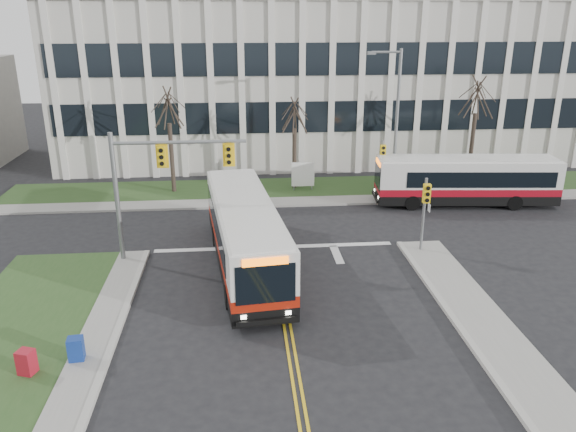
# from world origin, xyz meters

# --- Properties ---
(ground) EXTENTS (120.00, 120.00, 0.00)m
(ground) POSITION_xyz_m (0.00, 0.00, 0.00)
(ground) COLOR black
(ground) RESTS_ON ground
(sidewalk_east) EXTENTS (2.00, 26.00, 0.14)m
(sidewalk_east) POSITION_xyz_m (7.50, -5.00, 0.07)
(sidewalk_east) COLOR #9E9B93
(sidewalk_east) RESTS_ON ground
(sidewalk_cross) EXTENTS (44.00, 1.60, 0.14)m
(sidewalk_cross) POSITION_xyz_m (5.00, 15.20, 0.07)
(sidewalk_cross) COLOR #9E9B93
(sidewalk_cross) RESTS_ON ground
(building_lawn) EXTENTS (44.00, 5.00, 0.12)m
(building_lawn) POSITION_xyz_m (5.00, 18.00, 0.06)
(building_lawn) COLOR #2B4A1F
(building_lawn) RESTS_ON ground
(office_building) EXTENTS (40.00, 16.00, 12.00)m
(office_building) POSITION_xyz_m (5.00, 30.00, 6.00)
(office_building) COLOR #BCB8AE
(office_building) RESTS_ON ground
(mast_arm_signal) EXTENTS (6.11, 0.38, 6.20)m
(mast_arm_signal) POSITION_xyz_m (-5.62, 7.16, 4.26)
(mast_arm_signal) COLOR slate
(mast_arm_signal) RESTS_ON ground
(signal_pole_near) EXTENTS (0.34, 0.39, 3.80)m
(signal_pole_near) POSITION_xyz_m (7.20, 6.90, 2.50)
(signal_pole_near) COLOR slate
(signal_pole_near) RESTS_ON ground
(signal_pole_far) EXTENTS (0.34, 0.39, 3.80)m
(signal_pole_far) POSITION_xyz_m (7.20, 15.40, 2.50)
(signal_pole_far) COLOR slate
(signal_pole_far) RESTS_ON ground
(streetlight) EXTENTS (2.15, 0.25, 9.20)m
(streetlight) POSITION_xyz_m (8.03, 16.20, 5.19)
(streetlight) COLOR slate
(streetlight) RESTS_ON ground
(directory_sign) EXTENTS (1.50, 0.12, 2.00)m
(directory_sign) POSITION_xyz_m (2.50, 17.50, 1.17)
(directory_sign) COLOR slate
(directory_sign) RESTS_ON ground
(tree_left) EXTENTS (1.80, 1.80, 7.70)m
(tree_left) POSITION_xyz_m (-6.00, 18.00, 5.51)
(tree_left) COLOR #42352B
(tree_left) RESTS_ON ground
(tree_mid) EXTENTS (1.80, 1.80, 6.82)m
(tree_mid) POSITION_xyz_m (2.00, 18.20, 4.88)
(tree_mid) COLOR #42352B
(tree_mid) RESTS_ON ground
(tree_right) EXTENTS (1.80, 1.80, 8.25)m
(tree_right) POSITION_xyz_m (14.00, 18.00, 5.91)
(tree_right) COLOR #42352B
(tree_right) RESTS_ON ground
(bus_main) EXTENTS (3.84, 11.92, 3.12)m
(bus_main) POSITION_xyz_m (-1.47, 5.95, 1.56)
(bus_main) COLOR silver
(bus_main) RESTS_ON ground
(bus_cross) EXTENTS (11.03, 3.27, 2.90)m
(bus_cross) POSITION_xyz_m (12.16, 14.00, 1.45)
(bus_cross) COLOR silver
(bus_cross) RESTS_ON ground
(newspaper_box_blue) EXTENTS (0.54, 0.50, 0.95)m
(newspaper_box_blue) POSITION_xyz_m (-7.27, -1.21, 0.47)
(newspaper_box_blue) COLOR navy
(newspaper_box_blue) RESTS_ON ground
(newspaper_box_red) EXTENTS (0.62, 0.58, 0.95)m
(newspaper_box_red) POSITION_xyz_m (-8.67, -1.83, 0.47)
(newspaper_box_red) COLOR maroon
(newspaper_box_red) RESTS_ON ground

